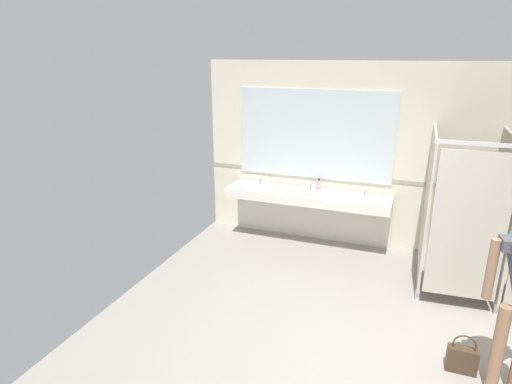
# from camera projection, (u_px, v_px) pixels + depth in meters

# --- Properties ---
(ground_plane) EXTENTS (5.87, 6.78, 0.10)m
(ground_plane) POSITION_uv_depth(u_px,v_px,m) (357.00, 383.00, 4.02)
(ground_plane) COLOR gray
(wall_back) EXTENTS (5.87, 0.12, 2.76)m
(wall_back) POSITION_uv_depth(u_px,v_px,m) (395.00, 159.00, 6.38)
(wall_back) COLOR beige
(wall_back) RESTS_ON ground_plane
(wall_back_tile_band) EXTENTS (5.87, 0.01, 0.06)m
(wall_back_tile_band) POSITION_uv_depth(u_px,v_px,m) (393.00, 181.00, 6.43)
(wall_back_tile_band) COLOR #9E937F
(wall_back_tile_band) RESTS_ON wall_back
(vanity_counter) EXTENTS (2.50, 0.59, 0.95)m
(vanity_counter) POSITION_uv_depth(u_px,v_px,m) (308.00, 204.00, 6.77)
(vanity_counter) COLOR silver
(vanity_counter) RESTS_ON ground_plane
(mirror_panel) EXTENTS (2.40, 0.02, 1.36)m
(mirror_panel) POSITION_uv_depth(u_px,v_px,m) (314.00, 135.00, 6.64)
(mirror_panel) COLOR silver
(mirror_panel) RESTS_ON wall_back
(bathroom_stalls) EXTENTS (1.77, 1.53, 1.98)m
(bathroom_stalls) POSITION_uv_depth(u_px,v_px,m) (504.00, 215.00, 5.13)
(bathroom_stalls) COLOR #B2AD9E
(bathroom_stalls) RESTS_ON ground_plane
(handbag) EXTENTS (0.27, 0.10, 0.40)m
(handbag) POSITION_uv_depth(u_px,v_px,m) (462.00, 359.00, 4.06)
(handbag) COLOR #3F2D1E
(handbag) RESTS_ON ground_plane
(soap_dispenser) EXTENTS (0.07, 0.07, 0.18)m
(soap_dispenser) POSITION_uv_depth(u_px,v_px,m) (319.00, 185.00, 6.71)
(soap_dispenser) COLOR #D899B2
(soap_dispenser) RESTS_ON vanity_counter
(paper_cup) EXTENTS (0.07, 0.07, 0.10)m
(paper_cup) POSITION_uv_depth(u_px,v_px,m) (277.00, 187.00, 6.69)
(paper_cup) COLOR beige
(paper_cup) RESTS_ON vanity_counter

